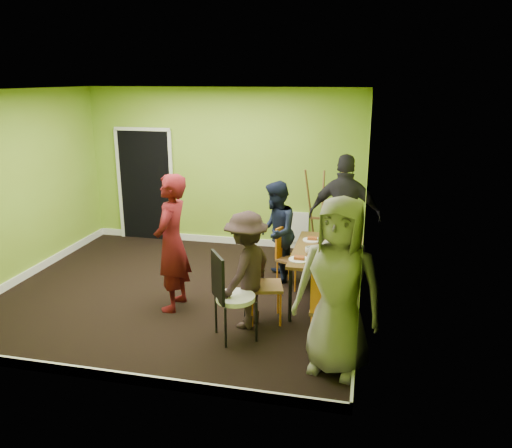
{
  "coord_description": "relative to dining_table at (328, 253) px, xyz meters",
  "views": [
    {
      "loc": [
        2.49,
        -6.2,
        2.95
      ],
      "look_at": [
        1.1,
        0.0,
        1.08
      ],
      "focal_mm": 35.0,
      "sensor_mm": 36.0,
      "label": 1
    }
  ],
  "objects": [
    {
      "name": "plate_wall_front",
      "position": [
        0.33,
        -0.17,
        0.06
      ],
      "size": [
        0.26,
        0.26,
        0.01
      ],
      "primitive_type": "cylinder",
      "color": "white",
      "rests_on": "dining_table"
    },
    {
      "name": "chair_bentwood",
      "position": [
        -1.01,
        -1.26,
        -0.11
      ],
      "size": [
        0.57,
        0.57,
        1.06
      ],
      "rotation": [
        0.0,
        0.0,
        -0.98
      ],
      "color": "black",
      "rests_on": "ground"
    },
    {
      "name": "person_left_near",
      "position": [
        -0.9,
        -0.89,
        0.03
      ],
      "size": [
        0.78,
        1.05,
        1.45
      ],
      "primitive_type": "imported",
      "rotation": [
        0.0,
        0.0,
        -1.85
      ],
      "color": "black",
      "rests_on": "ground"
    },
    {
      "name": "person_left_far",
      "position": [
        -0.81,
        0.56,
        0.07
      ],
      "size": [
        0.67,
        0.81,
        1.52
      ],
      "primitive_type": "imported",
      "rotation": [
        0.0,
        0.0,
        -1.44
      ],
      "color": "black",
      "rests_on": "ground"
    },
    {
      "name": "plate_far_back",
      "position": [
        0.07,
        0.48,
        0.06
      ],
      "size": [
        0.25,
        0.25,
        0.01
      ],
      "primitive_type": "cylinder",
      "color": "white",
      "rests_on": "dining_table"
    },
    {
      "name": "plate_near_left",
      "position": [
        -0.25,
        0.34,
        0.06
      ],
      "size": [
        0.26,
        0.26,
        0.01
      ],
      "primitive_type": "cylinder",
      "color": "white",
      "rests_on": "dining_table"
    },
    {
      "name": "ground",
      "position": [
        -2.05,
        -0.13,
        -0.7
      ],
      "size": [
        5.0,
        5.0,
        0.0
      ],
      "primitive_type": "plane",
      "color": "black",
      "rests_on": "ground"
    },
    {
      "name": "chair_left_near",
      "position": [
        -0.78,
        -0.74,
        -0.14
      ],
      "size": [
        0.5,
        0.5,
        0.99
      ],
      "rotation": [
        0.0,
        0.0,
        -1.31
      ],
      "color": "orange",
      "rests_on": "ground"
    },
    {
      "name": "person_back_end",
      "position": [
        0.16,
        1.08,
        0.24
      ],
      "size": [
        1.12,
        0.52,
        1.87
      ],
      "primitive_type": "imported",
      "rotation": [
        0.0,
        0.0,
        3.08
      ],
      "color": "black",
      "rests_on": "ground"
    },
    {
      "name": "plate_far_front",
      "position": [
        0.04,
        -0.61,
        0.06
      ],
      "size": [
        0.24,
        0.24,
        0.01
      ],
      "primitive_type": "cylinder",
      "color": "white",
      "rests_on": "dining_table"
    },
    {
      "name": "easel",
      "position": [
        -0.22,
        1.57,
        0.07
      ],
      "size": [
        0.62,
        0.59,
        1.56
      ],
      "color": "brown",
      "rests_on": "ground"
    },
    {
      "name": "blue_bottle",
      "position": [
        0.16,
        -0.27,
        0.16
      ],
      "size": [
        0.07,
        0.07,
        0.21
      ],
      "primitive_type": "cylinder",
      "color": "#1839B5",
      "rests_on": "dining_table"
    },
    {
      "name": "cup_a",
      "position": [
        -0.22,
        -0.22,
        0.1
      ],
      "size": [
        0.12,
        0.12,
        0.1
      ],
      "primitive_type": "imported",
      "color": "white",
      "rests_on": "dining_table"
    },
    {
      "name": "plate_near_right",
      "position": [
        -0.32,
        -0.48,
        0.06
      ],
      "size": [
        0.27,
        0.27,
        0.01
      ],
      "primitive_type": "cylinder",
      "color": "white",
      "rests_on": "dining_table"
    },
    {
      "name": "person_standing",
      "position": [
        -1.95,
        -0.62,
        0.21
      ],
      "size": [
        0.44,
        0.66,
        1.8
      ],
      "primitive_type": "imported",
      "rotation": [
        0.0,
        0.0,
        -1.58
      ],
      "color": "#560E12",
      "rests_on": "ground"
    },
    {
      "name": "room_walls",
      "position": [
        -2.07,
        -0.09,
        0.29
      ],
      "size": [
        5.04,
        4.54,
        2.82
      ],
      "color": "#80A32A",
      "rests_on": "ground"
    },
    {
      "name": "cup_b",
      "position": [
        0.16,
        -0.02,
        0.1
      ],
      "size": [
        0.1,
        0.1,
        0.1
      ],
      "primitive_type": "imported",
      "color": "white",
      "rests_on": "dining_table"
    },
    {
      "name": "glass_mid",
      "position": [
        -0.12,
        0.21,
        0.1
      ],
      "size": [
        0.06,
        0.06,
        0.09
      ],
      "primitive_type": "cylinder",
      "color": "black",
      "rests_on": "dining_table"
    },
    {
      "name": "glass_back",
      "position": [
        0.09,
        0.42,
        0.11
      ],
      "size": [
        0.06,
        0.06,
        0.1
      ],
      "primitive_type": "cylinder",
      "color": "black",
      "rests_on": "dining_table"
    },
    {
      "name": "thermos",
      "position": [
        0.04,
        0.1,
        0.16
      ],
      "size": [
        0.07,
        0.07,
        0.21
      ],
      "primitive_type": "cylinder",
      "color": "white",
      "rests_on": "dining_table"
    },
    {
      "name": "orange_bottle",
      "position": [
        0.0,
        0.2,
        0.1
      ],
      "size": [
        0.03,
        0.03,
        0.09
      ],
      "primitive_type": "cylinder",
      "color": "orange",
      "rests_on": "dining_table"
    },
    {
      "name": "plate_wall_back",
      "position": [
        0.2,
        0.18,
        0.06
      ],
      "size": [
        0.24,
        0.24,
        0.01
      ],
      "primitive_type": "cylinder",
      "color": "white",
      "rests_on": "dining_table"
    },
    {
      "name": "chair_left_far",
      "position": [
        -0.6,
        0.46,
        -0.2
      ],
      "size": [
        0.48,
        0.48,
        0.88
      ],
      "rotation": [
        0.0,
        0.0,
        -1.99
      ],
      "color": "orange",
      "rests_on": "ground"
    },
    {
      "name": "dining_table",
      "position": [
        0.0,
        0.0,
        0.0
      ],
      "size": [
        0.9,
        1.5,
        0.75
      ],
      "color": "black",
      "rests_on": "ground"
    },
    {
      "name": "chair_back_end",
      "position": [
        0.08,
        0.96,
        0.04
      ],
      "size": [
        0.43,
        0.51,
        1.04
      ],
      "rotation": [
        0.0,
        0.0,
        3.13
      ],
      "color": "orange",
      "rests_on": "ground"
    },
    {
      "name": "glass_front",
      "position": [
        0.04,
        -0.4,
        0.1
      ],
      "size": [
        0.07,
        0.07,
        0.09
      ],
      "primitive_type": "cylinder",
      "color": "black",
      "rests_on": "dining_table"
    },
    {
      "name": "chair_front_end",
      "position": [
        0.15,
        -1.31,
        -0.09
      ],
      "size": [
        0.44,
        0.45,
        1.07
      ],
      "rotation": [
        0.0,
        0.0,
        -0.01
      ],
      "color": "orange",
      "rests_on": "ground"
    },
    {
      "name": "person_front_end",
      "position": [
        0.24,
        -1.63,
        0.24
      ],
      "size": [
        1.03,
        0.79,
        1.86
      ],
      "primitive_type": "imported",
      "rotation": [
        0.0,
        0.0,
        -0.24
      ],
      "color": "gray",
      "rests_on": "ground"
    }
  ]
}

